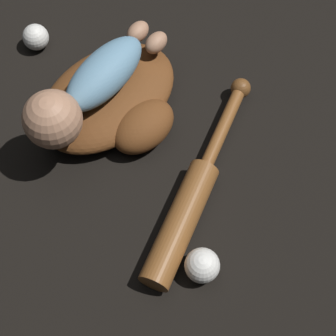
{
  "coord_description": "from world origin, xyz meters",
  "views": [
    {
      "loc": [
        0.48,
        0.62,
        1.07
      ],
      "look_at": [
        0.09,
        0.27,
        0.07
      ],
      "focal_mm": 60.0,
      "sensor_mm": 36.0,
      "label": 1
    }
  ],
  "objects_px": {
    "baseball_spare": "(36,37)",
    "baseball_bat": "(191,199)",
    "baseball": "(202,265)",
    "baseball_glove": "(114,101)",
    "baby_figure": "(84,91)"
  },
  "relations": [
    {
      "from": "baby_figure",
      "to": "baseball_spare",
      "type": "relative_size",
      "value": 6.27
    },
    {
      "from": "baseball_glove",
      "to": "baseball",
      "type": "height_order",
      "value": "baseball_glove"
    },
    {
      "from": "baby_figure",
      "to": "baseball_bat",
      "type": "relative_size",
      "value": 0.79
    },
    {
      "from": "baseball_spare",
      "to": "baseball_bat",
      "type": "bearing_deg",
      "value": 83.07
    },
    {
      "from": "baby_figure",
      "to": "baseball_spare",
      "type": "xyz_separation_m",
      "value": [
        -0.07,
        -0.26,
        -0.1
      ]
    },
    {
      "from": "baseball_bat",
      "to": "baseball_glove",
      "type": "bearing_deg",
      "value": -101.85
    },
    {
      "from": "baseball_bat",
      "to": "baseball_spare",
      "type": "height_order",
      "value": "same"
    },
    {
      "from": "baseball_glove",
      "to": "baby_figure",
      "type": "relative_size",
      "value": 0.89
    },
    {
      "from": "baseball",
      "to": "baseball_glove",
      "type": "bearing_deg",
      "value": -111.06
    },
    {
      "from": "baseball_glove",
      "to": "baseball",
      "type": "xyz_separation_m",
      "value": [
        0.15,
        0.39,
        -0.01
      ]
    },
    {
      "from": "baby_figure",
      "to": "baseball_bat",
      "type": "bearing_deg",
      "value": 90.78
    },
    {
      "from": "baseball",
      "to": "baseball_spare",
      "type": "relative_size",
      "value": 1.1
    },
    {
      "from": "baseball_glove",
      "to": "baby_figure",
      "type": "bearing_deg",
      "value": -11.06
    },
    {
      "from": "baseball",
      "to": "baseball_spare",
      "type": "bearing_deg",
      "value": -103.44
    },
    {
      "from": "baseball_bat",
      "to": "baseball_spare",
      "type": "distance_m",
      "value": 0.56
    }
  ]
}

